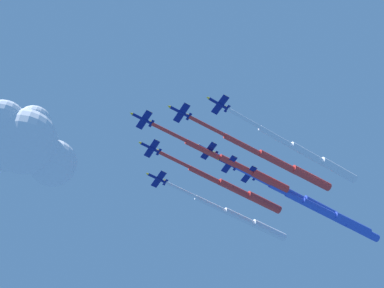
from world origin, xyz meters
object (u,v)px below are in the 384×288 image
object	(u,v)px
jet_port_inner	(280,163)
jet_starboard_outer	(323,210)
jet_port_outer	(293,194)
jet_port_mid	(310,155)
jet_lead	(240,167)
jet_starboard_inner	(237,190)
jet_starboard_mid	(242,218)
jet_trail_port	(335,217)

from	to	relation	value
jet_port_inner	jet_starboard_outer	size ratio (longest dim) A/B	0.95
jet_port_inner	jet_port_outer	distance (m)	20.66
jet_port_mid	jet_port_outer	size ratio (longest dim) A/B	1.01
jet_lead	jet_starboard_outer	bearing A→B (deg)	164.81
jet_starboard_inner	jet_lead	bearing A→B (deg)	43.65
jet_starboard_inner	jet_port_outer	distance (m)	24.52
jet_lead	jet_starboard_inner	xyz separation A→B (m)	(-9.81, -9.36, 0.64)
jet_port_mid	jet_starboard_inner	bearing A→B (deg)	-84.36
jet_lead	jet_port_outer	world-z (taller)	jet_port_outer
jet_starboard_outer	jet_starboard_mid	bearing A→B (deg)	-55.65
jet_starboard_inner	jet_trail_port	bearing A→B (deg)	151.14
jet_lead	jet_port_inner	distance (m)	16.46
jet_port_inner	jet_lead	bearing A→B (deg)	-57.34
jet_port_outer	jet_starboard_outer	world-z (taller)	jet_port_outer
jet_lead	jet_starboard_inner	bearing A→B (deg)	-136.35
jet_starboard_mid	jet_port_outer	bearing A→B (deg)	101.87
jet_starboard_outer	jet_trail_port	distance (m)	7.39
jet_starboard_inner	jet_starboard_mid	xyz separation A→B (m)	(-13.35, -7.87, -2.00)
jet_port_mid	jet_port_outer	xyz separation A→B (m)	(-14.98, -18.42, 1.98)
jet_port_mid	jet_starboard_outer	xyz separation A→B (m)	(-29.66, -13.60, 0.04)
jet_port_inner	jet_starboard_outer	world-z (taller)	jet_port_inner
jet_starboard_outer	jet_starboard_inner	bearing A→B (deg)	-32.42
jet_port_mid	jet_starboard_outer	size ratio (longest dim) A/B	0.91
jet_port_inner	jet_port_outer	size ratio (longest dim) A/B	1.06
jet_port_inner	jet_trail_port	xyz separation A→B (m)	(-41.31, -0.96, -0.05)
jet_lead	jet_port_mid	distance (m)	28.52
jet_lead	jet_port_mid	world-z (taller)	jet_lead
jet_lead	jet_starboard_mid	xyz separation A→B (m)	(-23.16, -17.23, -1.36)
jet_starboard_outer	jet_trail_port	world-z (taller)	jet_starboard_outer
jet_starboard_inner	jet_trail_port	world-z (taller)	jet_starboard_inner
jet_starboard_mid	jet_trail_port	size ratio (longest dim) A/B	0.92
jet_starboard_inner	jet_port_mid	xyz separation A→B (m)	(-3.42, 34.61, -1.44)
jet_port_outer	jet_starboard_outer	bearing A→B (deg)	161.82
jet_trail_port	jet_lead	bearing A→B (deg)	-14.40
jet_port_inner	jet_port_mid	xyz separation A→B (m)	(-4.36, 11.40, -0.06)
jet_port_inner	jet_trail_port	distance (m)	41.32
jet_port_inner	jet_starboard_inner	world-z (taller)	jet_starboard_inner
jet_lead	jet_starboard_mid	world-z (taller)	jet_lead
jet_starboard_inner	jet_port_outer	size ratio (longest dim) A/B	0.96
jet_port_inner	jet_port_mid	size ratio (longest dim) A/B	1.05
jet_port_inner	jet_trail_port	world-z (taller)	jet_port_inner
jet_port_outer	jet_trail_port	world-z (taller)	jet_port_outer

